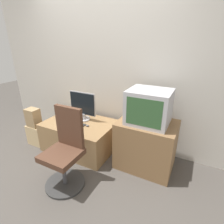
# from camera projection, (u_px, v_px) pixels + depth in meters

# --- Properties ---
(ground_plane) EXTENTS (12.00, 12.00, 0.00)m
(ground_plane) POSITION_uv_depth(u_px,v_px,m) (52.00, 183.00, 2.25)
(ground_plane) COLOR #4C4742
(wall_back) EXTENTS (4.40, 0.05, 2.60)m
(wall_back) POSITION_uv_depth(u_px,v_px,m) (102.00, 67.00, 2.84)
(wall_back) COLOR beige
(wall_back) RESTS_ON ground_plane
(desk) EXTENTS (1.11, 0.76, 0.48)m
(desk) POSITION_uv_depth(u_px,v_px,m) (80.00, 135.00, 2.90)
(desk) COLOR #937047
(desk) RESTS_ON ground_plane
(side_stand) EXTENTS (0.77, 0.57, 0.69)m
(side_stand) POSITION_uv_depth(u_px,v_px,m) (146.00, 145.00, 2.45)
(side_stand) COLOR olive
(side_stand) RESTS_ON ground_plane
(main_monitor) EXTENTS (0.48, 0.22, 0.47)m
(main_monitor) POSITION_uv_depth(u_px,v_px,m) (83.00, 107.00, 2.82)
(main_monitor) COLOR #B2B2B7
(main_monitor) RESTS_ON desk
(keyboard) EXTENTS (0.34, 0.11, 0.01)m
(keyboard) POSITION_uv_depth(u_px,v_px,m) (75.00, 124.00, 2.75)
(keyboard) COLOR #2D2D2D
(keyboard) RESTS_ON desk
(mouse) EXTENTS (0.05, 0.04, 0.03)m
(mouse) POSITION_uv_depth(u_px,v_px,m) (87.00, 126.00, 2.67)
(mouse) COLOR #4C4C51
(mouse) RESTS_ON desk
(crt_tv) EXTENTS (0.53, 0.46, 0.44)m
(crt_tv) POSITION_uv_depth(u_px,v_px,m) (149.00, 107.00, 2.23)
(crt_tv) COLOR #B7B7BC
(crt_tv) RESTS_ON side_stand
(office_chair) EXTENTS (0.49, 0.49, 1.00)m
(office_chair) POSITION_uv_depth(u_px,v_px,m) (65.00, 154.00, 2.12)
(office_chair) COLOR #333333
(office_chair) RESTS_ON ground_plane
(cardboard_box_lower) EXTENTS (0.31, 0.18, 0.35)m
(cardboard_box_lower) POSITION_uv_depth(u_px,v_px,m) (36.00, 135.00, 3.04)
(cardboard_box_lower) COLOR #D1B27F
(cardboard_box_lower) RESTS_ON ground_plane
(cardboard_box_upper) EXTENTS (0.21, 0.16, 0.31)m
(cardboard_box_upper) POSITION_uv_depth(u_px,v_px,m) (33.00, 118.00, 2.91)
(cardboard_box_upper) COLOR #A3845B
(cardboard_box_upper) RESTS_ON cardboard_box_lower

